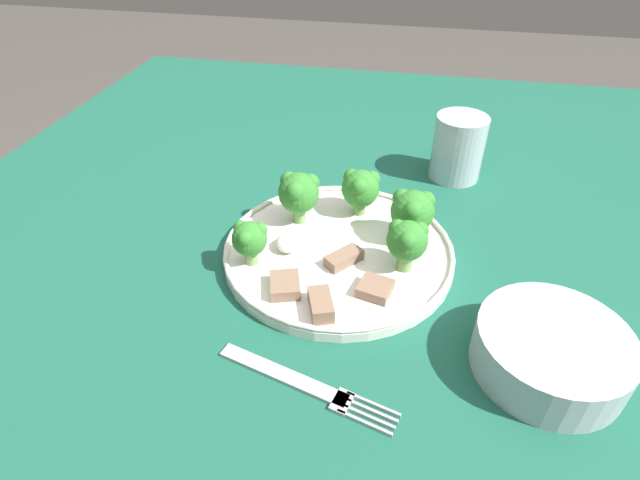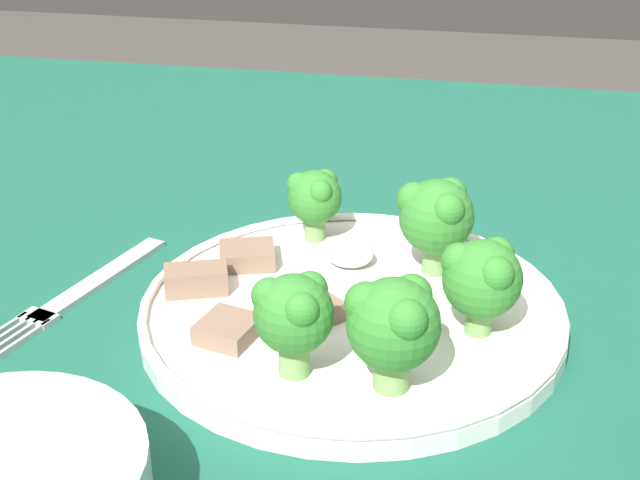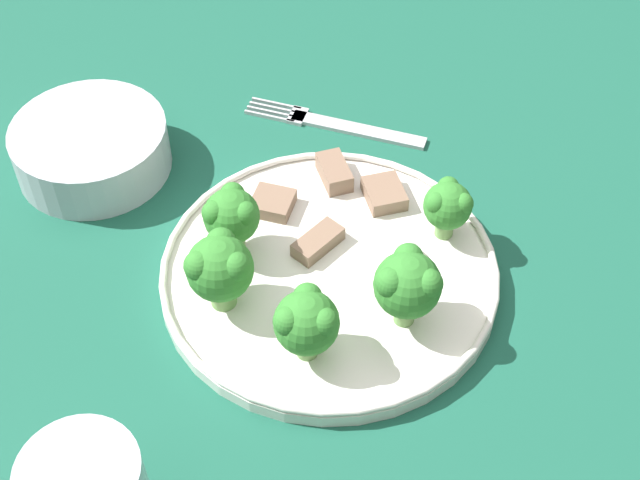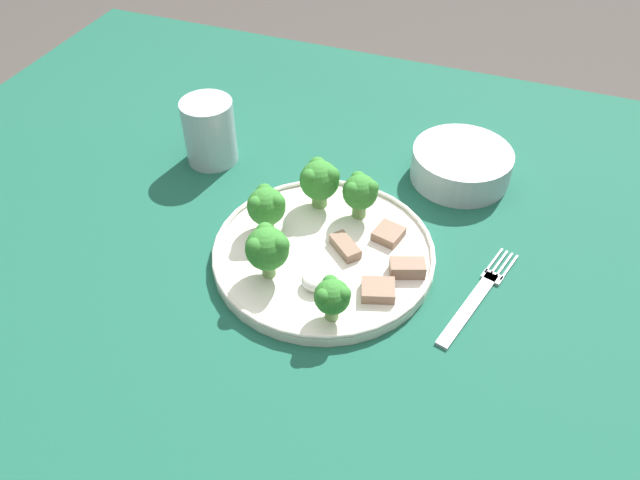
% 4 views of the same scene
% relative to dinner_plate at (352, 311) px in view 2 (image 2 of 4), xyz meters
% --- Properties ---
extents(table, '(1.29, 1.11, 0.73)m').
position_rel_dinner_plate_xyz_m(table, '(-0.03, -0.02, -0.09)').
color(table, '#195642').
rests_on(table, ground_plane).
extents(dinner_plate, '(0.27, 0.27, 0.02)m').
position_rel_dinner_plate_xyz_m(dinner_plate, '(0.00, 0.00, 0.00)').
color(dinner_plate, white).
rests_on(dinner_plate, table).
extents(fork, '(0.07, 0.18, 0.00)m').
position_rel_dinner_plate_xyz_m(fork, '(0.19, -0.00, -0.01)').
color(fork, '#B2B2B7').
rests_on(fork, table).
extents(broccoli_floret_near_rim_left, '(0.04, 0.04, 0.05)m').
position_rel_dinner_plate_xyz_m(broccoli_floret_near_rim_left, '(0.04, -0.09, 0.04)').
color(broccoli_floret_near_rim_left, '#709E56').
rests_on(broccoli_floret_near_rim_left, dinner_plate).
extents(broccoli_floret_center_left, '(0.05, 0.05, 0.07)m').
position_rel_dinner_plate_xyz_m(broccoli_floret_center_left, '(-0.05, -0.06, 0.05)').
color(broccoli_floret_center_left, '#709E56').
rests_on(broccoli_floret_center_left, dinner_plate).
extents(broccoli_floret_back_left, '(0.05, 0.05, 0.06)m').
position_rel_dinner_plate_xyz_m(broccoli_floret_back_left, '(0.02, 0.08, 0.04)').
color(broccoli_floret_back_left, '#709E56').
rests_on(broccoli_floret_back_left, dinner_plate).
extents(broccoli_floret_front_left, '(0.05, 0.05, 0.06)m').
position_rel_dinner_plate_xyz_m(broccoli_floret_front_left, '(-0.08, 0.01, 0.04)').
color(broccoli_floret_front_left, '#709E56').
rests_on(broccoli_floret_front_left, dinner_plate).
extents(broccoli_floret_center_back, '(0.05, 0.05, 0.07)m').
position_rel_dinner_plate_xyz_m(broccoli_floret_center_back, '(-0.04, 0.08, 0.04)').
color(broccoli_floret_center_back, '#709E56').
rests_on(broccoli_floret_center_back, dinner_plate).
extents(meat_slice_front_slice, '(0.05, 0.04, 0.01)m').
position_rel_dinner_plate_xyz_m(meat_slice_front_slice, '(0.02, 0.01, 0.01)').
color(meat_slice_front_slice, '#846651').
rests_on(meat_slice_front_slice, dinner_plate).
extents(meat_slice_middle_slice, '(0.05, 0.04, 0.01)m').
position_rel_dinner_plate_xyz_m(meat_slice_middle_slice, '(0.08, -0.04, 0.01)').
color(meat_slice_middle_slice, '#846651').
rests_on(meat_slice_middle_slice, dinner_plate).
extents(meat_slice_rear_slice, '(0.04, 0.04, 0.01)m').
position_rel_dinner_plate_xyz_m(meat_slice_rear_slice, '(0.07, 0.05, 0.01)').
color(meat_slice_rear_slice, '#846651').
rests_on(meat_slice_rear_slice, dinner_plate).
extents(meat_slice_edge_slice, '(0.05, 0.04, 0.02)m').
position_rel_dinner_plate_xyz_m(meat_slice_edge_slice, '(0.11, 0.00, 0.01)').
color(meat_slice_edge_slice, '#846651').
rests_on(meat_slice_edge_slice, dinner_plate).
extents(sauce_dollop, '(0.03, 0.03, 0.02)m').
position_rel_dinner_plate_xyz_m(sauce_dollop, '(0.01, -0.06, 0.01)').
color(sauce_dollop, white).
rests_on(sauce_dollop, dinner_plate).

